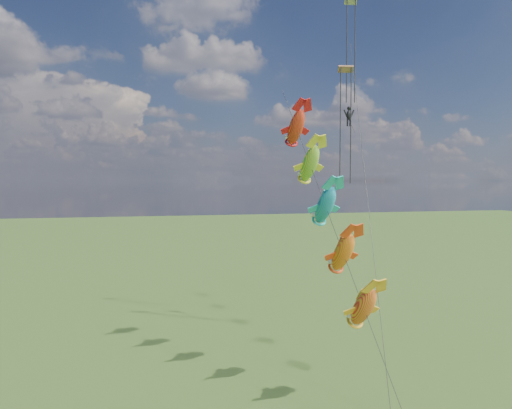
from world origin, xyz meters
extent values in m
cylinder|color=black|center=(17.17, 8.50, 9.18)|extent=(1.19, 15.79, 18.08)
ellipsoid|color=red|center=(17.42, 5.03, 5.21)|extent=(1.14, 2.66, 2.77)
ellipsoid|color=orange|center=(17.26, 7.23, 7.74)|extent=(1.14, 2.66, 2.77)
ellipsoid|color=#1977BF|center=(17.10, 9.44, 10.27)|extent=(1.14, 2.66, 2.77)
ellipsoid|color=green|center=(16.93, 11.65, 12.79)|extent=(1.14, 2.66, 2.77)
ellipsoid|color=#E54F19|center=(16.77, 13.86, 15.32)|extent=(1.14, 2.66, 2.77)
cylinder|color=black|center=(20.76, 11.48, 11.49)|extent=(5.27, 16.27, 22.69)
cube|color=#238D1A|center=(21.74, 16.90, 20.13)|extent=(1.23, 0.91, 0.52)
cylinder|color=black|center=(21.34, 16.90, 15.73)|extent=(0.08, 0.08, 8.80)
cylinder|color=black|center=(22.14, 16.90, 15.73)|extent=(0.08, 0.08, 8.80)
cube|color=blue|center=(23.38, 19.60, 26.27)|extent=(1.10, 0.88, 0.58)
cylinder|color=black|center=(23.04, 19.60, 22.06)|extent=(0.08, 0.08, 8.41)
cylinder|color=black|center=(23.72, 19.60, 22.06)|extent=(0.08, 0.08, 8.41)
camera|label=1|loc=(5.72, -18.18, 11.72)|focal=35.00mm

